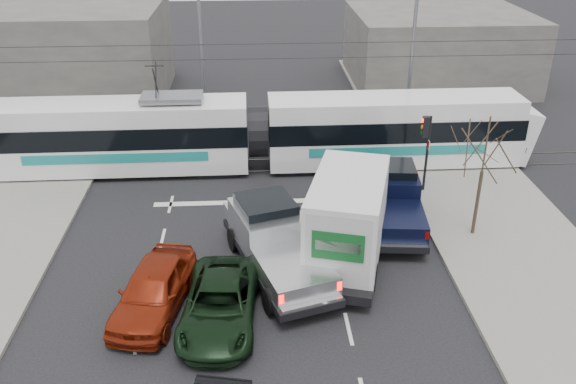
{
  "coord_description": "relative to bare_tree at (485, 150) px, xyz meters",
  "views": [
    {
      "loc": [
        -1.18,
        -18.4,
        12.81
      ],
      "look_at": [
        0.12,
        3.35,
        1.8
      ],
      "focal_mm": 38.0,
      "sensor_mm": 36.0,
      "label": 1
    }
  ],
  "objects": [
    {
      "name": "red_car",
      "position": [
        -12.25,
        -4.1,
        -2.97
      ],
      "size": [
        2.86,
        5.1,
        1.64
      ],
      "primitive_type": "imported",
      "rotation": [
        0.0,
        0.0,
        -0.2
      ],
      "color": "maroon",
      "rests_on": "ground"
    },
    {
      "name": "street_lamp_far",
      "position": [
        -11.79,
        13.5,
        1.32
      ],
      "size": [
        2.38,
        0.25,
        9.0
      ],
      "color": "slate",
      "rests_on": "ground"
    },
    {
      "name": "building_right",
      "position": [
        4.4,
        21.5,
        -1.29
      ],
      "size": [
        12.0,
        10.0,
        5.0
      ],
      "primitive_type": "cube",
      "color": "slate",
      "rests_on": "ground"
    },
    {
      "name": "catenary",
      "position": [
        -7.6,
        7.5,
        0.09
      ],
      "size": [
        60.0,
        0.2,
        7.0
      ],
      "color": "black",
      "rests_on": "ground"
    },
    {
      "name": "navy_pickup",
      "position": [
        -3.06,
        1.24,
        -2.62
      ],
      "size": [
        2.66,
        5.81,
        2.37
      ],
      "rotation": [
        0.0,
        0.0,
        -0.1
      ],
      "color": "black",
      "rests_on": "ground"
    },
    {
      "name": "sidewalk_right",
      "position": [
        1.4,
        -2.5,
        -3.72
      ],
      "size": [
        6.0,
        60.0,
        0.15
      ],
      "primitive_type": "cube",
      "color": "gray",
      "rests_on": "ground"
    },
    {
      "name": "ground",
      "position": [
        -7.6,
        -2.5,
        -3.79
      ],
      "size": [
        120.0,
        120.0,
        0.0
      ],
      "primitive_type": "plane",
      "color": "black",
      "rests_on": "ground"
    },
    {
      "name": "rails",
      "position": [
        -7.6,
        7.5,
        -3.78
      ],
      "size": [
        60.0,
        1.6,
        0.03
      ],
      "primitive_type": "cube",
      "color": "#33302D",
      "rests_on": "ground"
    },
    {
      "name": "building_left",
      "position": [
        -21.6,
        19.5,
        -0.79
      ],
      "size": [
        14.0,
        10.0,
        6.0
      ],
      "primitive_type": "cube",
      "color": "slate",
      "rests_on": "ground"
    },
    {
      "name": "silver_pickup",
      "position": [
        -8.16,
        -1.77,
        -2.59
      ],
      "size": [
        4.17,
        7.05,
        2.43
      ],
      "rotation": [
        0.0,
        0.0,
        0.31
      ],
      "color": "black",
      "rests_on": "ground"
    },
    {
      "name": "street_lamp_near",
      "position": [
        -0.29,
        11.5,
        1.32
      ],
      "size": [
        2.38,
        0.25,
        9.0
      ],
      "color": "slate",
      "rests_on": "ground"
    },
    {
      "name": "bare_tree",
      "position": [
        0.0,
        0.0,
        0.0
      ],
      "size": [
        2.4,
        2.4,
        5.0
      ],
      "color": "#47382B",
      "rests_on": "ground"
    },
    {
      "name": "box_truck",
      "position": [
        -5.31,
        -1.26,
        -2.01
      ],
      "size": [
        4.37,
        7.62,
        3.61
      ],
      "rotation": [
        0.0,
        0.0,
        -0.28
      ],
      "color": "black",
      "rests_on": "ground"
    },
    {
      "name": "traffic_signal",
      "position": [
        -1.13,
        4.0,
        -1.05
      ],
      "size": [
        0.44,
        0.44,
        3.6
      ],
      "color": "black",
      "rests_on": "ground"
    },
    {
      "name": "tram",
      "position": [
        -8.63,
        7.24,
        -1.9
      ],
      "size": [
        26.07,
        2.78,
        5.32
      ],
      "rotation": [
        0.0,
        0.0,
        0.01
      ],
      "color": "white",
      "rests_on": "ground"
    },
    {
      "name": "green_car",
      "position": [
        -10.03,
        -4.88,
        -3.09
      ],
      "size": [
        2.75,
        5.25,
        1.41
      ],
      "primitive_type": "imported",
      "rotation": [
        0.0,
        0.0,
        -0.08
      ],
      "color": "black",
      "rests_on": "ground"
    }
  ]
}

